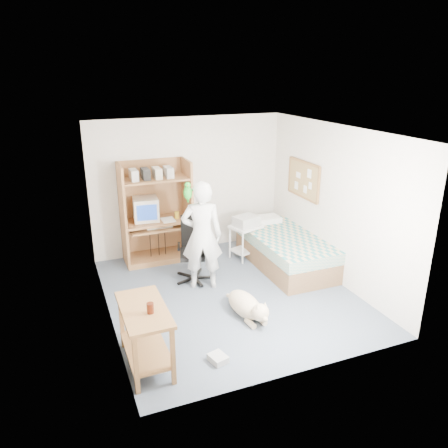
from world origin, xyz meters
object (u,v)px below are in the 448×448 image
(dog, at_px, (247,306))
(printer_cart, at_px, (246,237))
(office_chair, at_px, (194,258))
(side_desk, at_px, (145,328))
(bed, at_px, (285,250))
(computer_hutch, at_px, (156,216))
(person, at_px, (202,236))

(dog, height_order, printer_cart, printer_cart)
(office_chair, bearing_deg, side_desk, -105.58)
(dog, bearing_deg, bed, 37.20)
(side_desk, bearing_deg, bed, 32.50)
(computer_hutch, bearing_deg, office_chair, -70.08)
(person, bearing_deg, computer_hutch, -56.19)
(bed, bearing_deg, person, -172.76)
(office_chair, height_order, dog, office_chair)
(person, height_order, dog, person)
(computer_hutch, relative_size, printer_cart, 2.90)
(office_chair, xyz_separation_m, person, (0.03, -0.30, 0.49))
(printer_cart, bearing_deg, side_desk, -152.17)
(office_chair, bearing_deg, dog, -60.71)
(bed, height_order, printer_cart, bed)
(computer_hutch, xyz_separation_m, bed, (2.00, -1.12, -0.53))
(bed, relative_size, person, 1.17)
(printer_cart, bearing_deg, bed, -66.59)
(computer_hutch, xyz_separation_m, printer_cart, (1.51, -0.55, -0.41))
(bed, distance_m, dog, 1.86)
(dog, bearing_deg, printer_cart, 58.83)
(computer_hutch, relative_size, office_chair, 1.73)
(printer_cart, bearing_deg, person, -162.50)
(bed, bearing_deg, computer_hutch, 150.71)
(side_desk, distance_m, dog, 1.64)
(side_desk, relative_size, office_chair, 0.96)
(side_desk, bearing_deg, person, 52.16)
(dog, bearing_deg, office_chair, 95.15)
(office_chair, distance_m, printer_cart, 1.23)
(side_desk, relative_size, person, 0.58)
(bed, height_order, dog, bed)
(printer_cart, bearing_deg, office_chair, -175.12)
(person, xyz_separation_m, printer_cart, (1.10, 0.77, -0.45))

